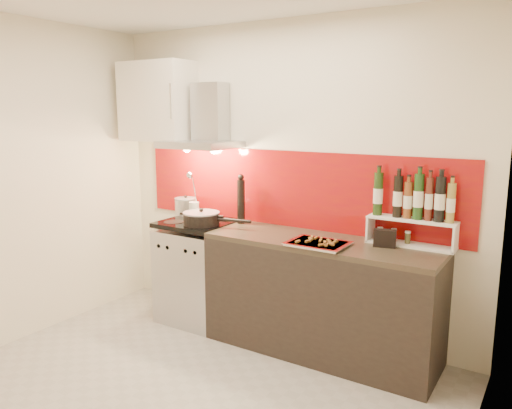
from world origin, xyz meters
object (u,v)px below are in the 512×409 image
Objects in this scene: stock_pot at (186,206)px; saute_pan at (202,218)px; range_stove at (199,272)px; counter at (321,296)px; baking_tray at (318,243)px; pepper_mill at (241,200)px.

stock_pot reaches higher than saute_pan.
saute_pan is at bearing -37.09° from range_stove.
stock_pot is 0.49m from saute_pan.
range_stove is 0.51× the size of counter.
saute_pan reaches higher than baking_tray.
pepper_mill is (0.23, 0.26, 0.14)m from saute_pan.
baking_tray is at bearing -11.93° from stock_pot.
range_stove is 1.52× the size of saute_pan.
range_stove is at bearing 142.91° from saute_pan.
pepper_mill is at bearing -0.84° from stock_pot.
counter is 3.00× the size of saute_pan.
baking_tray reaches higher than counter.
pepper_mill is (-0.85, 0.16, 0.66)m from counter.
saute_pan is at bearing -174.74° from counter.
stock_pot is (-0.28, 0.17, 0.55)m from range_stove.
stock_pot is at bearing 148.11° from range_stove.
saute_pan reaches higher than range_stove.
saute_pan is (0.40, -0.27, -0.02)m from stock_pot.
counter is at bearing 5.26° from saute_pan.
baking_tray is (1.52, -0.32, -0.07)m from stock_pot.
range_stove is 4.35× the size of stock_pot.
counter is 4.17× the size of pepper_mill.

